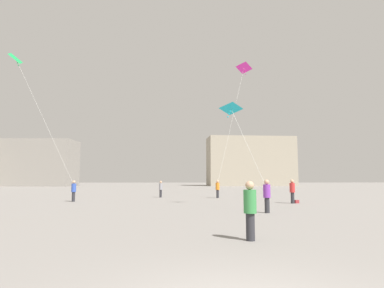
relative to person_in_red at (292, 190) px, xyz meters
The scene contains 12 objects.
person_in_red is the anchor object (origin of this frame).
person_in_orange 8.41m from the person_in_red, 124.34° to the left, with size 0.36×0.36×1.67m.
person_in_grey 12.98m from the person_in_red, 141.37° to the left, with size 0.35×0.35×1.59m.
person_in_purple 7.58m from the person_in_red, 118.54° to the right, with size 0.38×0.38×1.75m.
person_in_blue 16.82m from the person_in_red, behind, with size 0.36×0.36×1.66m.
person_in_green 15.67m from the person_in_red, 113.09° to the right, with size 0.38×0.38×1.73m.
kite_magenta_delta 17.75m from the person_in_red, 95.48° to the left, with size 4.52×5.59×13.49m.
kite_emerald_delta 23.82m from the person_in_red, behind, with size 5.26×1.46×10.50m.
kite_cyan_delta 7.62m from the person_in_red, 155.67° to the right, with size 1.82×4.97×5.59m.
building_centre_hall 72.92m from the person_in_red, 127.48° to the left, with size 20.03×9.71×11.19m.
building_right_hall 61.63m from the person_in_red, 80.89° to the left, with size 22.29×9.69×12.45m.
handbag_beside_flyer 0.91m from the person_in_red, 15.95° to the left, with size 0.32×0.14×0.24m, color maroon.
Camera 1 is at (-0.90, -4.59, 1.80)m, focal length 30.93 mm.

